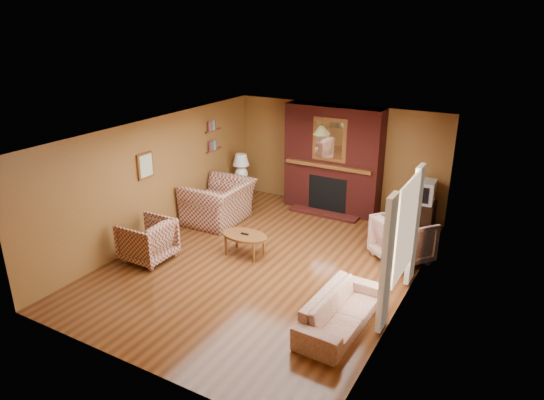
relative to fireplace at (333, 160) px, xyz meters
The scene contains 20 objects.
floor 3.21m from the fireplace, 90.00° to the right, with size 6.50×6.50×0.00m, color #47240F.
ceiling 3.22m from the fireplace, 90.00° to the right, with size 6.50×6.50×0.00m, color silver.
wall_back 0.27m from the fireplace, 90.00° to the left, with size 6.50×6.50×0.00m, color brown.
wall_front 6.23m from the fireplace, 90.00° to the right, with size 6.50×6.50×0.00m, color brown.
wall_left 3.89m from the fireplace, 129.95° to the right, with size 6.50×6.50×0.00m, color brown.
wall_right 3.89m from the fireplace, 50.05° to the right, with size 6.50×6.50×0.00m, color brown.
fireplace is the anchor object (origin of this frame).
window_right 4.02m from the fireplace, 52.40° to the right, with size 0.10×1.85×2.00m.
bookshelf 2.72m from the fireplace, 156.05° to the right, with size 0.09×0.55×0.71m.
botanical_print 4.12m from the fireplace, 126.90° to the right, with size 0.05×0.40×0.50m.
pendant_light 1.07m from the fireplace, 90.00° to the right, with size 0.36×0.36×0.48m.
plaid_loveseat 2.71m from the fireplace, 135.19° to the right, with size 1.37×1.20×0.89m, color maroon.
plaid_armchair 4.46m from the fireplace, 116.37° to the right, with size 0.82×0.84×0.77m, color maroon.
floral_sofa 4.65m from the fireplace, 65.37° to the right, with size 1.74×0.68×0.51m, color beige.
floral_armchair 2.80m from the fireplace, 38.58° to the right, with size 0.89×0.92×0.83m, color beige.
coffee_table 3.07m from the fireplace, 99.78° to the right, with size 0.90×0.56×0.44m.
side_table 2.35m from the fireplace, 165.71° to the right, with size 0.40×0.40×0.54m, color brown.
table_lamp 2.19m from the fireplace, 165.71° to the right, with size 0.38×0.38×0.63m.
tv_stand 2.23m from the fireplace, ahead, with size 0.58×0.53×0.63m, color black.
crt_tv 2.08m from the fireplace, ahead, with size 0.53×0.53×0.46m.
Camera 1 is at (3.94, -6.79, 4.18)m, focal length 32.00 mm.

